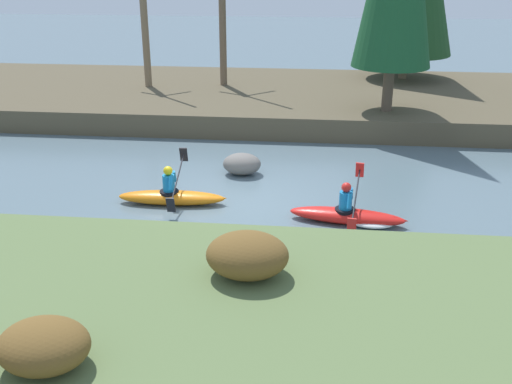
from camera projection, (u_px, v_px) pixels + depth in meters
name	position (u px, v px, depth m)	size (l,w,h in m)	color
ground_plane	(235.00, 203.00, 15.20)	(90.00, 90.00, 0.00)	slate
riverbank_near	(172.00, 359.00, 8.76)	(44.00, 7.59, 0.84)	#5B7042
riverbank_far	(268.00, 99.00, 24.02)	(44.00, 8.89, 0.80)	brown
bare_tree_upstream	(146.00, 28.00, 23.50)	(2.72, 2.69, 4.85)	#7A664C
bare_tree_mid_upstream	(223.00, 18.00, 23.64)	(3.10, 3.06, 5.57)	brown
shrub_clump_second	(44.00, 346.00, 7.82)	(1.23, 1.03, 0.67)	brown
shrub_clump_third	(247.00, 255.00, 10.04)	(1.40, 1.17, 0.76)	brown
kayaker_lead	(352.00, 215.00, 14.01)	(2.80, 2.07, 1.20)	red
kayaker_middle	(172.00, 196.00, 15.07)	(2.78, 2.07, 1.20)	orange
boulder_midstream	(242.00, 164.00, 17.03)	(1.08, 0.85, 0.61)	slate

